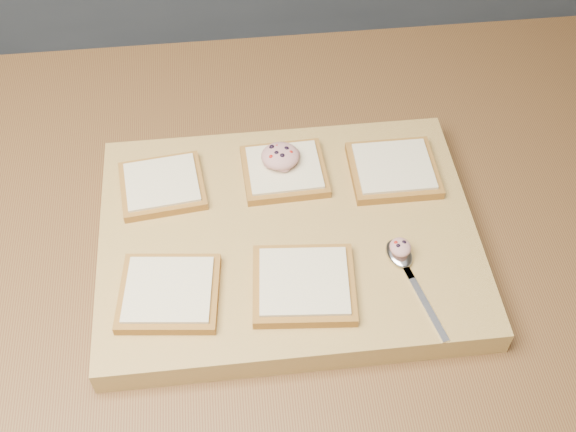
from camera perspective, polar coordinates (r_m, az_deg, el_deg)
name	(u,v)px	position (r m, az deg, el deg)	size (l,w,h in m)	color
island_counter	(218,365)	(1.40, -5.58, -11.66)	(2.00, 0.80, 0.90)	slate
cutting_board	(288,239)	(0.97, 0.00, -1.79)	(0.50, 0.38, 0.04)	tan
bread_far_left	(162,185)	(1.01, -9.91, 2.42)	(0.12, 0.11, 0.02)	#936226
bread_far_center	(284,171)	(1.01, -0.29, 3.61)	(0.12, 0.11, 0.02)	#936226
bread_far_right	(393,169)	(1.03, 8.33, 3.66)	(0.12, 0.11, 0.02)	#936226
bread_near_left	(169,292)	(0.90, -9.38, -5.98)	(0.13, 0.12, 0.02)	#936226
bread_near_center	(304,284)	(0.89, 1.26, -5.41)	(0.14, 0.13, 0.02)	#936226
tuna_salad_dollop	(280,156)	(1.00, -0.61, 4.77)	(0.05, 0.05, 0.03)	tan
spoon	(403,260)	(0.93, 9.06, -3.49)	(0.05, 0.16, 0.01)	silver
spoon_salad	(400,247)	(0.93, 8.86, -2.45)	(0.03, 0.03, 0.02)	tan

